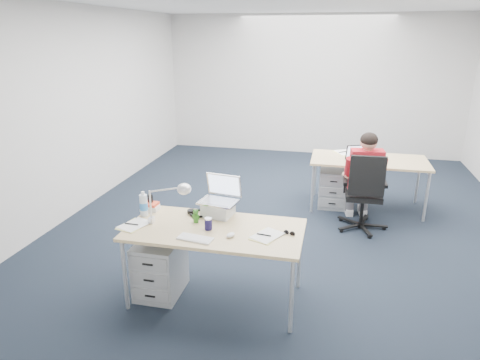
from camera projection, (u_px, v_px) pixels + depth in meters
name	position (u px, v px, depth m)	size (l,w,h in m)	color
floor	(291.00, 217.00, 5.93)	(7.00, 7.00, 0.00)	black
room	(296.00, 92.00, 5.38)	(6.02, 7.02, 2.80)	beige
desk_near	(215.00, 233.00, 3.90)	(1.60, 0.80, 0.73)	tan
desk_far	(369.00, 162.00, 6.04)	(1.60, 0.80, 0.73)	tan
office_chair	(362.00, 208.00, 5.47)	(0.67, 0.67, 1.03)	black
seated_person	(363.00, 179.00, 5.53)	(0.42, 0.72, 1.26)	#A51720
drawer_pedestal_near	(160.00, 267.00, 4.12)	(0.40, 0.50, 0.55)	#A5A9AB
drawer_pedestal_far	(333.00, 187.00, 6.27)	(0.40, 0.50, 0.55)	#A5A9AB
silver_laptop	(218.00, 197.00, 4.10)	(0.36, 0.28, 0.38)	silver
wireless_keyboard	(195.00, 238.00, 3.67)	(0.31, 0.13, 0.02)	white
computer_mouse	(231.00, 235.00, 3.71)	(0.06, 0.09, 0.03)	white
headphones	(199.00, 213.00, 4.17)	(0.24, 0.19, 0.04)	black
can_koozie	(208.00, 224.00, 3.84)	(0.07, 0.07, 0.11)	#1A1543
water_bottle	(144.00, 204.00, 4.12)	(0.08, 0.08, 0.25)	silver
bear_figurine	(196.00, 216.00, 3.99)	(0.07, 0.05, 0.13)	#1C651B
book_stack	(150.00, 206.00, 4.27)	(0.17, 0.13, 0.08)	silver
cordless_phone	(151.00, 202.00, 4.28)	(0.04, 0.03, 0.16)	black
papers_left	(133.00, 225.00, 3.94)	(0.20, 0.28, 0.01)	#F2EF8C
papers_right	(266.00, 236.00, 3.72)	(0.19, 0.28, 0.01)	#F2EF8C
sunglasses	(289.00, 233.00, 3.76)	(0.11, 0.05, 0.02)	black
desk_lamp	(163.00, 202.00, 3.91)	(0.38, 0.14, 0.43)	silver
dark_laptop	(360.00, 154.00, 5.87)	(0.31, 0.30, 0.23)	black
far_cup	(379.00, 153.00, 6.16)	(0.07, 0.07, 0.10)	white
far_papers	(344.00, 153.00, 6.34)	(0.21, 0.30, 0.01)	white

